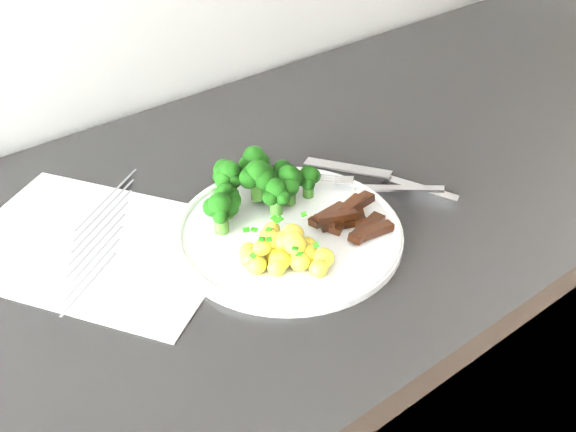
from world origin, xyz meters
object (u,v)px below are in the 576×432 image
fork (380,186)px  knife (399,184)px  potatoes (286,251)px  broccoli (256,182)px  beef_strips (349,219)px  plate (288,231)px  recipe_paper (98,245)px

fork → knife: size_ratio=0.70×
knife → potatoes: bearing=-171.1°
broccoli → knife: broccoli is taller
fork → broccoli: bearing=152.8°
fork → knife: fork is taller
potatoes → knife: bearing=8.9°
beef_strips → fork: beef_strips is taller
potatoes → fork: 0.18m
plate → broccoli: broccoli is taller
broccoli → potatoes: size_ratio=1.51×
potatoes → recipe_paper: bearing=132.1°
plate → knife: bearing=-3.4°
plate → fork: bearing=-3.3°
broccoli → knife: (0.17, -0.07, -0.03)m
recipe_paper → fork: bearing=-21.6°
beef_strips → knife: 0.11m
broccoli → beef_strips: size_ratio=1.69×
plate → broccoli: size_ratio=1.70×
potatoes → beef_strips: bearing=3.6°
recipe_paper → beef_strips: beef_strips is taller
potatoes → fork: size_ratio=0.79×
beef_strips → fork: (0.08, 0.03, -0.00)m
potatoes → knife: (0.21, 0.03, -0.02)m
recipe_paper → beef_strips: 0.29m
beef_strips → recipe_paper: bearing=147.3°
beef_strips → broccoli: bearing=121.1°
plate → knife: 0.17m
knife → beef_strips: bearing=-166.5°
plate → recipe_paper: bearing=146.7°
recipe_paper → potatoes: 0.22m
broccoli → fork: bearing=-27.2°
recipe_paper → plate: bearing=-33.3°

